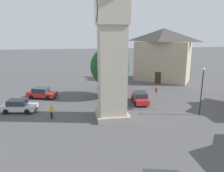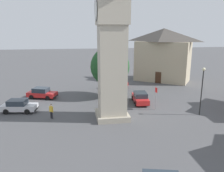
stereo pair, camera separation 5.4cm
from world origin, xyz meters
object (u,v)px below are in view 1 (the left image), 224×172
clock_tower (112,17)px  lamp_post (202,84)px  tree (110,67)px  car_blue_kerb (42,93)px  car_black_far (116,83)px  car_silver_kerb (19,106)px  road_sign (156,95)px  car_white_side (140,98)px  building_shop_left (163,55)px  pedestrian (51,110)px

clock_tower → lamp_post: clock_tower is taller
tree → lamp_post: 12.74m
car_blue_kerb → car_black_far: size_ratio=1.00×
car_silver_kerb → road_sign: road_sign is taller
car_blue_kerb → car_white_side: (4.51, 13.31, 0.00)m
tree → building_shop_left: bearing=128.7°
building_shop_left → road_sign: 17.51m
car_silver_kerb → building_shop_left: bearing=120.6°
building_shop_left → pedestrian: bearing=-49.4°
car_black_far → road_sign: bearing=14.1°
car_black_far → pedestrian: (12.33, -9.46, 0.25)m
car_blue_kerb → car_silver_kerb: size_ratio=1.02×
car_black_far → pedestrian: size_ratio=2.64×
pedestrian → car_silver_kerb: bearing=-124.4°
lamp_post → building_shop_left: bearing=171.8°
clock_tower → car_blue_kerb: size_ratio=4.16×
tree → road_sign: (6.36, 4.67, -2.60)m
car_silver_kerb → car_white_side: size_ratio=1.02×
tree → road_sign: tree is taller
car_blue_kerb → tree: tree is taller
pedestrian → building_shop_left: building_shop_left is taller
car_white_side → road_sign: size_ratio=1.53×
road_sign → car_blue_kerb: bearing=-116.8°
car_black_far → road_sign: road_sign is taller
car_black_far → lamp_post: lamp_post is taller
clock_tower → car_black_far: clock_tower is taller
car_white_side → road_sign: (2.80, 1.13, 1.14)m
building_shop_left → road_sign: (15.73, -7.02, -3.14)m
car_white_side → pedestrian: pedestrian is taller
car_blue_kerb → car_black_far: 12.27m
car_blue_kerb → building_shop_left: (-8.42, 21.46, 4.28)m
car_white_side → lamp_post: lamp_post is taller
car_black_far → building_shop_left: (-4.28, 9.90, 4.28)m
building_shop_left → lamp_post: bearing=-8.2°
car_black_far → building_shop_left: size_ratio=0.39×
car_white_side → lamp_post: size_ratio=0.77×
car_black_far → lamp_post: (14.00, 7.28, 2.89)m
car_white_side → car_black_far: same height
car_silver_kerb → lamp_post: (4.44, 20.78, 2.89)m
pedestrian → lamp_post: bearing=84.3°
car_blue_kerb → car_white_side: bearing=71.3°
car_white_side → car_black_far: 8.83m
car_white_side → road_sign: 3.22m
building_shop_left → road_sign: building_shop_left is taller
building_shop_left → tree: bearing=-51.3°
clock_tower → pedestrian: size_ratio=10.96×
car_silver_kerb → lamp_post: size_ratio=0.79×
tree → lamp_post: (8.92, 9.06, -0.85)m
car_silver_kerb → car_white_side: same height
building_shop_left → road_sign: bearing=-24.0°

